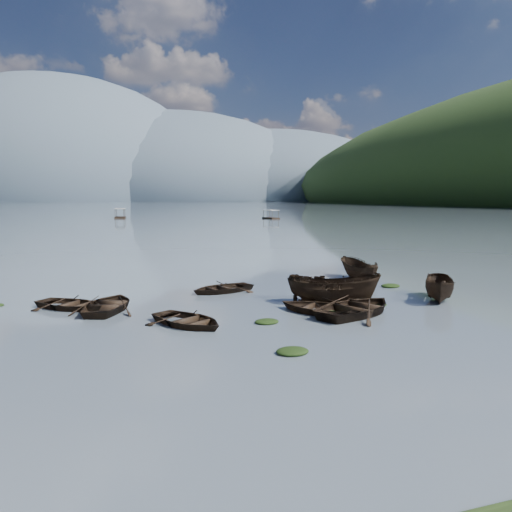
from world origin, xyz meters
name	(u,v)px	position (x,y,z in m)	size (l,w,h in m)	color
ground_plane	(348,337)	(0.00, 0.00, 0.00)	(2400.00, 2400.00, 0.00)	slate
haze_mtn_b	(60,201)	(-60.00, 900.00, 0.00)	(520.00, 520.00, 340.00)	#475666
haze_mtn_c	(177,201)	(140.00, 900.00, 0.00)	(520.00, 520.00, 260.00)	#475666
haze_mtn_d	(270,201)	(320.00, 900.00, 0.00)	(520.00, 520.00, 220.00)	#475666
rowboat_0	(188,325)	(-5.83, 3.98, 0.00)	(2.83, 3.96, 0.82)	black
rowboat_1	(109,310)	(-9.08, 8.29, 0.00)	(3.17, 4.44, 0.92)	black
rowboat_2	(333,304)	(2.40, 6.03, 0.00)	(1.86, 4.94, 1.91)	black
rowboat_3	(320,312)	(0.83, 4.42, 0.00)	(3.02, 4.23, 0.88)	black
rowboat_4	(357,314)	(2.41, 3.50, 0.00)	(3.64, 5.09, 1.06)	black
rowboat_5	(439,300)	(8.44, 5.05, 0.00)	(1.56, 4.15, 1.60)	black
rowboat_6	(71,308)	(-10.92, 9.23, 0.00)	(2.83, 3.96, 0.82)	black
rowboat_7	(222,292)	(-2.43, 11.20, 0.00)	(2.85, 3.99, 0.83)	black
rowboat_8	(358,279)	(7.73, 12.78, 0.00)	(1.59, 4.23, 1.63)	black
weed_clump_0	(292,353)	(-2.95, -1.23, 0.00)	(1.22, 1.00, 0.27)	black
weed_clump_1	(329,315)	(1.05, 3.79, 0.00)	(1.04, 0.83, 0.23)	black
weed_clump_2	(267,323)	(-2.37, 3.24, 0.00)	(1.12, 0.89, 0.24)	black
weed_clump_3	(300,286)	(2.85, 11.53, 0.00)	(0.91, 0.77, 0.20)	black
weed_clump_4	(377,306)	(4.38, 4.89, 0.00)	(1.06, 0.84, 0.22)	black
weed_clump_6	(312,304)	(1.23, 6.22, 0.00)	(1.00, 0.83, 0.21)	black
weed_clump_7	(391,287)	(8.18, 9.43, 0.00)	(1.24, 0.99, 0.27)	black
pontoon_centre	(120,218)	(-2.28, 125.55, 0.00)	(2.82, 6.76, 2.59)	black
pontoon_right	(271,219)	(36.18, 109.16, 0.00)	(2.42, 5.81, 2.23)	black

